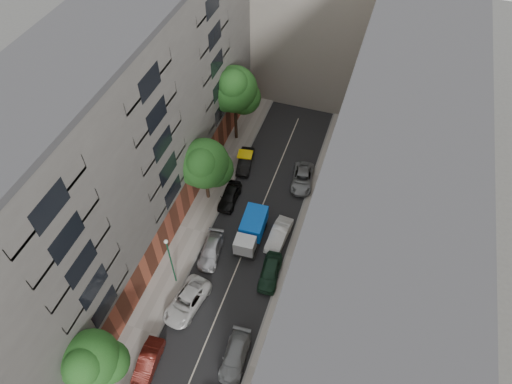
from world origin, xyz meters
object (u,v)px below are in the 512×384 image
at_px(car_right_2, 270,272).
at_px(car_right_1, 235,356).
at_px(car_left_3, 211,250).
at_px(car_right_4, 302,178).
at_px(tree_far, 235,91).
at_px(car_right_3, 279,235).
at_px(car_left_2, 187,301).
at_px(pedestrian, 324,215).
at_px(tree_mid, 205,165).
at_px(car_left_1, 148,362).
at_px(car_left_5, 245,161).
at_px(car_left_4, 230,196).
at_px(lamp_post, 170,257).
at_px(tree_near, 92,362).
at_px(tarp_truck, 251,230).

bearing_deg(car_right_2, car_right_1, -97.46).
bearing_deg(car_left_3, car_right_4, 56.39).
bearing_deg(tree_far, car_right_4, -25.52).
distance_m(car_right_3, tree_far, 16.32).
height_order(car_left_2, pedestrian, pedestrian).
bearing_deg(car_right_4, pedestrian, -61.39).
bearing_deg(car_right_2, car_right_4, 85.89).
xyz_separation_m(car_right_4, tree_mid, (-8.76, -5.25, 4.33)).
bearing_deg(car_right_2, car_left_1, -126.85).
distance_m(car_right_1, tree_mid, 17.85).
xyz_separation_m(car_left_1, tree_mid, (-2.06, 17.71, 4.33)).
bearing_deg(car_left_5, car_left_2, -96.40).
bearing_deg(car_left_4, car_left_3, -86.51).
relative_size(car_left_5, tree_far, 0.42).
xyz_separation_m(car_right_2, lamp_post, (-7.96, -3.19, 3.36)).
height_order(tree_near, pedestrian, tree_near).
xyz_separation_m(car_left_4, car_left_5, (-0.14, 5.33, -0.02)).
bearing_deg(car_left_5, car_left_3, -95.21).
relative_size(car_left_2, car_left_4, 1.24).
height_order(car_left_4, tree_near, tree_near).
distance_m(car_left_5, tree_near, 26.43).
bearing_deg(car_left_5, car_right_4, -13.32).
xyz_separation_m(car_left_1, car_left_2, (0.80, 5.75, 0.05)).
bearing_deg(tarp_truck, car_right_2, -52.77).
bearing_deg(car_right_4, car_left_2, -116.83).
bearing_deg(pedestrian, car_left_4, -8.80).
height_order(car_left_4, car_left_5, car_left_4).
distance_m(car_left_2, pedestrian, 15.72).
height_order(car_left_2, car_left_5, car_left_2).
bearing_deg(car_left_2, car_left_1, -88.51).
bearing_deg(pedestrian, car_left_1, 50.73).
bearing_deg(car_left_3, car_left_4, 88.79).
bearing_deg(lamp_post, car_right_3, 44.37).
height_order(tree_near, tree_far, tree_far).
height_order(car_left_3, car_right_4, car_right_4).
xyz_separation_m(car_left_4, car_right_3, (6.26, -3.14, 0.02)).
relative_size(tarp_truck, tree_far, 0.53).
relative_size(tree_near, lamp_post, 1.17).
bearing_deg(tarp_truck, pedestrian, 31.03).
xyz_separation_m(car_left_1, pedestrian, (10.00, 18.49, 0.42)).
relative_size(car_right_4, tree_far, 0.49).
bearing_deg(car_right_1, tarp_truck, 98.59).
bearing_deg(car_right_1, car_left_3, 118.87).
distance_m(car_left_5, pedestrian, 11.18).
bearing_deg(car_left_5, tree_near, -103.75).
bearing_deg(car_left_1, tree_mid, 92.40).
height_order(car_left_2, tree_near, tree_near).
xyz_separation_m(car_left_2, pedestrian, (9.20, 12.74, 0.37)).
height_order(car_left_3, tree_near, tree_near).
distance_m(car_left_1, car_right_3, 16.31).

